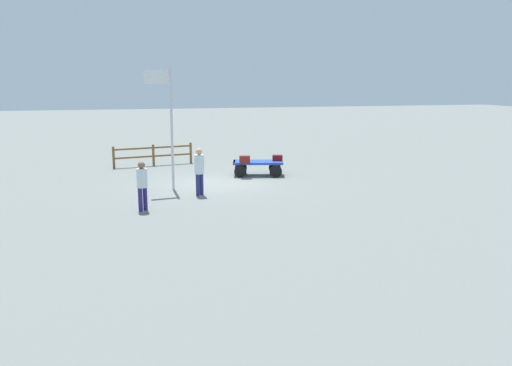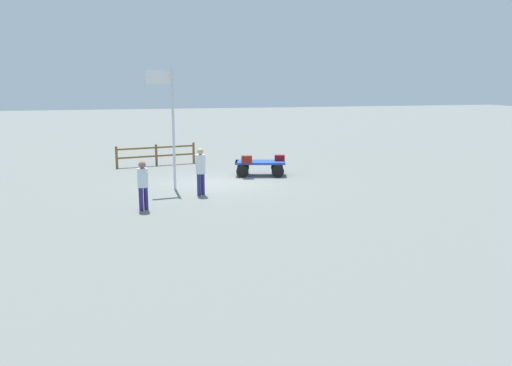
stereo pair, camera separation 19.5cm
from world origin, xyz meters
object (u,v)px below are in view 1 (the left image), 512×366
object	(u,v)px
luggage_cart	(257,165)
worker_trailing	(142,182)
worker_lead	(199,168)
suitcase_olive	(245,159)
flagpole	(168,118)
suitcase_maroon	(277,158)

from	to	relation	value
luggage_cart	worker_trailing	world-z (taller)	worker_trailing
worker_lead	worker_trailing	distance (m)	2.81
suitcase_olive	flagpole	world-z (taller)	flagpole
suitcase_olive	flagpole	bearing A→B (deg)	27.34
worker_lead	suitcase_olive	bearing A→B (deg)	-128.91
luggage_cart	suitcase_olive	bearing A→B (deg)	30.59
worker_trailing	suitcase_maroon	bearing A→B (deg)	-140.05
worker_lead	flagpole	xyz separation A→B (m)	(0.93, -1.29, 1.74)
suitcase_olive	suitcase_maroon	size ratio (longest dim) A/B	0.99
worker_trailing	flagpole	world-z (taller)	flagpole
luggage_cart	worker_lead	bearing A→B (deg)	47.67
suitcase_olive	worker_trailing	distance (m)	6.69
worker_lead	worker_trailing	world-z (taller)	worker_lead
luggage_cart	flagpole	size ratio (longest dim) A/B	0.52
suitcase_olive	suitcase_maroon	xyz separation A→B (m)	(-1.58, -0.32, -0.03)
suitcase_olive	worker_lead	distance (m)	3.91
worker_lead	flagpole	world-z (taller)	flagpole
suitcase_maroon	worker_trailing	bearing A→B (deg)	39.95
suitcase_maroon	flagpole	world-z (taller)	flagpole
luggage_cart	suitcase_maroon	world-z (taller)	suitcase_maroon
suitcase_maroon	luggage_cart	bearing A→B (deg)	-5.61
luggage_cart	worker_trailing	xyz separation A→B (m)	(5.28, 5.26, 0.47)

